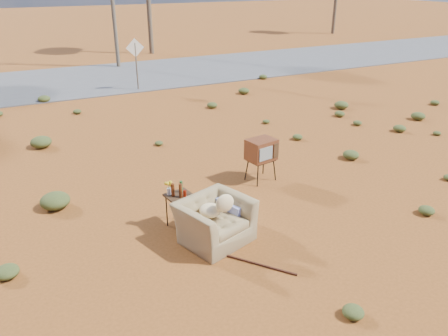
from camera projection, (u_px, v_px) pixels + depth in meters
name	position (u px, v px, depth m)	size (l,w,h in m)	color
ground	(236.00, 229.00, 8.67)	(140.00, 140.00, 0.00)	brown
highway	(90.00, 79.00, 20.93)	(140.00, 7.00, 0.04)	#565659
armchair	(218.00, 214.00, 8.20)	(1.63, 1.35, 1.10)	olive
tv_unit	(261.00, 150.00, 10.42)	(0.74, 0.63, 1.06)	black
side_table	(177.00, 194.00, 8.46)	(0.57, 0.57, 1.00)	#352013
rusty_bar	(254.00, 263.00, 7.62)	(0.04, 0.04, 1.57)	#491C13
road_sign	(136.00, 55.00, 18.49)	(0.78, 0.06, 2.19)	brown
scrub_patch	(134.00, 155.00, 11.88)	(17.49, 8.07, 0.33)	#454A20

